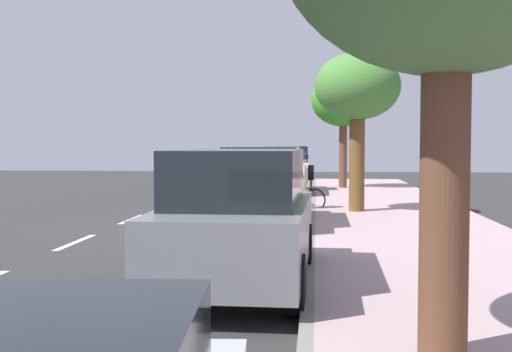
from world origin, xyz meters
name	(u,v)px	position (x,y,z in m)	size (l,w,h in m)	color
ground	(223,230)	(0.00, 0.00, 0.00)	(64.43, 64.43, 0.00)	#2F2F2F
sidewalk	(410,229)	(4.42, 0.00, 0.07)	(4.41, 40.27, 0.15)	#B29599
curb_edge	(312,228)	(2.14, 0.00, 0.07)	(0.16, 40.27, 0.15)	gray
lane_stripe_centre	(107,229)	(-2.79, -0.14, 0.00)	(0.14, 40.00, 0.01)	white
lane_stripe_bike_edge	(250,230)	(0.67, 0.00, 0.00)	(0.12, 40.27, 0.01)	white
parked_suv_grey_second	(240,217)	(1.15, -6.23, 1.03)	(2.04, 4.74, 1.99)	slate
parked_suv_white_mid	(263,186)	(0.95, 0.41, 1.03)	(1.97, 4.70, 1.99)	white
parked_pickup_tan_far	(286,172)	(1.03, 10.85, 0.90)	(2.04, 5.31, 1.95)	tan
bicycle_at_curb	(298,199)	(1.68, 4.34, 0.37)	(1.71, 0.51, 0.76)	black
cyclist_with_backpack	(305,176)	(1.90, 3.89, 1.11)	(0.43, 0.62, 1.81)	#C6B284
street_tree_mid_block	(357,90)	(3.38, 3.32, 3.59)	(2.43, 2.43, 4.49)	brown
street_tree_far_end	(343,102)	(3.38, 13.20, 3.87)	(2.76, 2.76, 4.89)	brown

